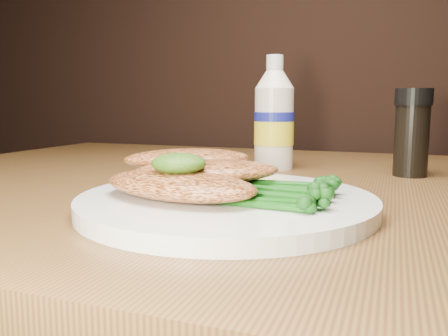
% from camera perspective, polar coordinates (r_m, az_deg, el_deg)
% --- Properties ---
extents(plate, '(0.29, 0.29, 0.01)m').
position_cam_1_polar(plate, '(0.45, 0.33, -4.28)').
color(plate, white).
rests_on(plate, dining_table).
extents(chicken_front, '(0.18, 0.12, 0.03)m').
position_cam_1_polar(chicken_front, '(0.43, -5.63, -2.09)').
color(chicken_front, '#C8733F').
rests_on(chicken_front, plate).
extents(chicken_mid, '(0.16, 0.13, 0.02)m').
position_cam_1_polar(chicken_mid, '(0.46, -2.07, -0.38)').
color(chicken_mid, '#C8733F').
rests_on(chicken_mid, plate).
extents(chicken_back, '(0.15, 0.14, 0.02)m').
position_cam_1_polar(chicken_back, '(0.50, -4.55, 1.19)').
color(chicken_back, '#C8733F').
rests_on(chicken_back, plate).
extents(pesto_front, '(0.06, 0.06, 0.02)m').
position_cam_1_polar(pesto_front, '(0.43, -5.65, 0.57)').
color(pesto_front, '#123808').
rests_on(pesto_front, chicken_front).
extents(broccolini_bundle, '(0.16, 0.13, 0.02)m').
position_cam_1_polar(broccolini_bundle, '(0.43, 6.34, -2.46)').
color(broccolini_bundle, '#145212').
rests_on(broccolini_bundle, plate).
extents(mayo_bottle, '(0.07, 0.07, 0.17)m').
position_cam_1_polar(mayo_bottle, '(0.72, 6.23, 6.81)').
color(mayo_bottle, '#F1E4CC').
rests_on(mayo_bottle, dining_table).
extents(pepper_grinder, '(0.06, 0.06, 0.12)m').
position_cam_1_polar(pepper_grinder, '(0.69, 22.26, 4.06)').
color(pepper_grinder, black).
rests_on(pepper_grinder, dining_table).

